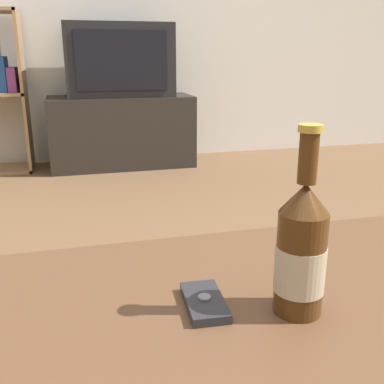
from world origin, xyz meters
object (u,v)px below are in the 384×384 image
at_px(tv_stand, 122,132).
at_px(television, 119,60).
at_px(cell_phone, 204,302).
at_px(beer_bottle, 301,251).

distance_m(tv_stand, television, 0.48).
bearing_deg(tv_stand, television, -90.00).
bearing_deg(cell_phone, beer_bottle, -15.81).
distance_m(beer_bottle, cell_phone, 0.16).
height_order(tv_stand, beer_bottle, beer_bottle).
height_order(television, cell_phone, television).
xyz_separation_m(tv_stand, cell_phone, (-0.16, -2.61, 0.17)).
height_order(beer_bottle, cell_phone, beer_bottle).
relative_size(tv_stand, television, 1.39).
bearing_deg(cell_phone, tv_stand, 90.29).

